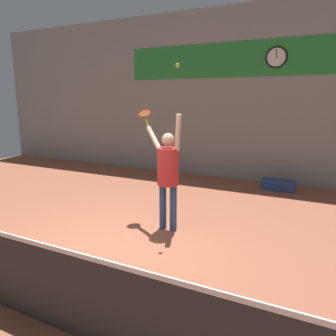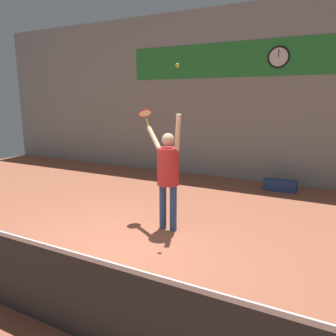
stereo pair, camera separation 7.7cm
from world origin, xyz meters
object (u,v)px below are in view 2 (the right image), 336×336
Objects in this scene: water_bottle at (170,172)px; equipment_bag at (280,185)px; scoreboard_clock at (279,57)px; tennis_player at (168,170)px; tennis_ball at (177,65)px; tennis_racket at (145,114)px.

equipment_bag is (3.37, -0.15, 0.03)m from water_bottle.
equipment_bag is (0.38, -0.75, -3.35)m from scoreboard_clock.
tennis_player is 1.82m from tennis_ball.
tennis_player is (-1.04, -4.45, -2.37)m from scoreboard_clock.
tennis_racket is at bearing -113.95° from scoreboard_clock.
tennis_ball is (0.21, -0.07, 1.81)m from tennis_player.
tennis_ball is (0.95, -0.52, 0.84)m from tennis_racket.
tennis_racket is (-1.78, -4.00, -1.40)m from scoreboard_clock.
tennis_ball reaches higher than tennis_racket.
tennis_player is 8.40× the size of water_bottle.
tennis_racket is 1.37m from tennis_ball.
equipment_bag is at bearing -2.63° from water_bottle.
equipment_bag is (1.42, 3.70, -0.99)m from tennis_player.
tennis_ball reaches higher than equipment_bag.
tennis_ball is at bearing -28.64° from tennis_racket.
tennis_racket is (-0.74, 0.45, 0.97)m from tennis_player.
tennis_racket is 4.37m from equipment_bag.
scoreboard_clock reaches higher than tennis_player.
scoreboard_clock is at bearing 76.83° from tennis_player.
scoreboard_clock is 1.57× the size of tennis_racket.
scoreboard_clock is at bearing 79.61° from tennis_ball.
water_bottle is (-1.21, 3.41, -1.99)m from tennis_racket.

